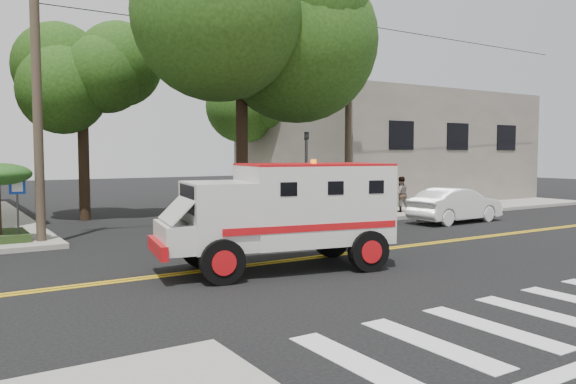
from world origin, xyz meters
TOP-DOWN VIEW (x-y plane):
  - ground at (0.00, 0.00)m, footprint 100.00×100.00m
  - sidewalk_ne at (13.50, 13.50)m, footprint 17.00×17.00m
  - building_right at (15.00, 14.00)m, footprint 14.00×12.00m
  - utility_pole_left at (-5.60, 6.00)m, footprint 0.28×0.28m
  - utility_pole_right at (6.30, 6.20)m, footprint 0.28×0.28m
  - tree_main at (1.94, 6.21)m, footprint 6.08×5.70m
  - tree_left at (-2.68, 11.79)m, footprint 4.48×4.20m
  - tree_right at (8.84, 15.77)m, footprint 4.80×4.50m
  - traffic_signal at (3.80, 5.60)m, footprint 0.15×0.18m
  - accessibility_sign at (-6.20, 6.17)m, footprint 0.45×0.10m
  - armored_truck at (-1.16, -0.84)m, footprint 5.86×3.05m
  - parked_sedan at (9.46, 3.22)m, footprint 4.29×1.65m
  - pedestrian_a at (6.17, 5.50)m, footprint 0.75×0.70m
  - pedestrian_b at (9.38, 6.30)m, footprint 0.91×0.80m

SIDE VIEW (x-z plane):
  - ground at x=0.00m, z-range 0.00..0.00m
  - sidewalk_ne at x=13.50m, z-range 0.00..0.15m
  - parked_sedan at x=9.46m, z-range 0.00..1.39m
  - pedestrian_b at x=9.38m, z-range 0.15..1.74m
  - pedestrian_a at x=6.17m, z-range 0.15..1.88m
  - accessibility_sign at x=-6.20m, z-range 0.35..2.38m
  - armored_truck at x=-1.16m, z-range 0.18..2.72m
  - traffic_signal at x=3.80m, z-range 0.43..4.03m
  - building_right at x=15.00m, z-range 0.15..6.15m
  - utility_pole_left at x=-5.60m, z-range 0.00..9.00m
  - utility_pole_right at x=6.30m, z-range 0.00..9.00m
  - tree_left at x=-2.68m, z-range 1.88..9.58m
  - tree_right at x=8.84m, z-range 1.99..10.19m
  - tree_main at x=1.94m, z-range 2.27..12.12m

